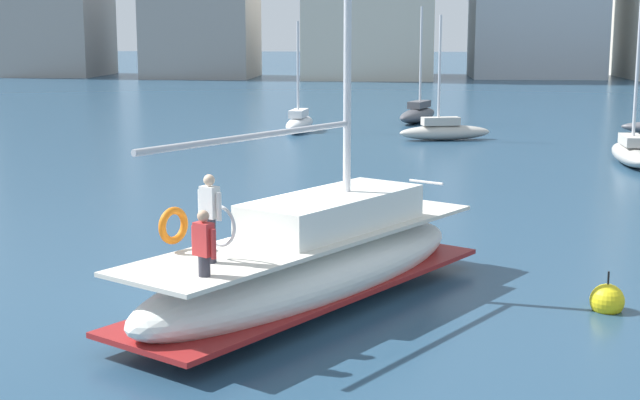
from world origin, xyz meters
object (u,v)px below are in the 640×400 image
at_px(mooring_buoy, 607,301).
at_px(moored_cutter_right, 299,122).
at_px(main_sailboat, 314,260).
at_px(moored_cutter_left, 630,151).
at_px(moored_catamaran, 444,130).
at_px(moored_sloop_far, 418,113).

bearing_deg(mooring_buoy, moored_cutter_right, 106.74).
distance_m(main_sailboat, moored_cutter_left, 23.43).
height_order(moored_catamaran, mooring_buoy, moored_catamaran).
bearing_deg(main_sailboat, moored_cutter_right, 96.66).
relative_size(moored_catamaran, moored_cutter_left, 0.81).
xyz_separation_m(main_sailboat, moored_catamaran, (3.94, 28.38, -0.42)).
relative_size(moored_catamaran, moored_cutter_right, 1.05).
bearing_deg(moored_cutter_left, moored_sloop_far, 116.84).
relative_size(main_sailboat, moored_cutter_left, 1.89).
height_order(moored_sloop_far, moored_cutter_left, moored_cutter_left).
relative_size(moored_catamaran, mooring_buoy, 6.54).
relative_size(main_sailboat, mooring_buoy, 15.27).
relative_size(moored_cutter_left, moored_cutter_right, 1.30).
distance_m(main_sailboat, moored_catamaran, 28.66).
bearing_deg(mooring_buoy, moored_sloop_far, 94.72).
xyz_separation_m(moored_catamaran, moored_cutter_right, (-7.66, 3.52, 0.01)).
distance_m(moored_catamaran, moored_cutter_left, 10.63).
xyz_separation_m(moored_sloop_far, moored_catamaran, (1.15, -8.79, -0.05)).
bearing_deg(moored_sloop_far, moored_cutter_left, -63.16).
relative_size(moored_sloop_far, moored_cutter_right, 1.15).
height_order(main_sailboat, mooring_buoy, main_sailboat).
bearing_deg(moored_catamaran, moored_sloop_far, 97.47).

